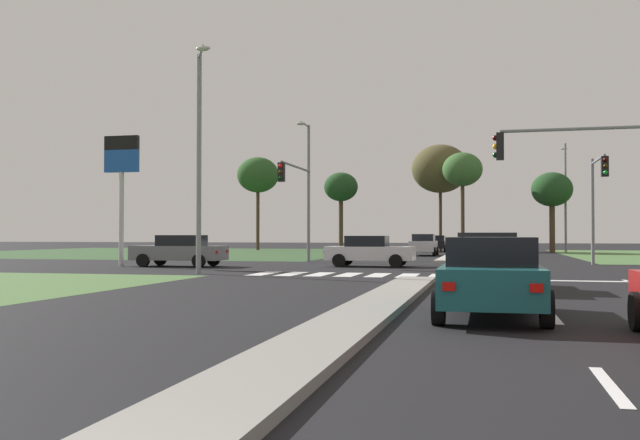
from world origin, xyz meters
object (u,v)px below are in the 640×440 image
(car_grey_near, at_px, (180,250))
(street_lamp_third, at_px, (308,183))
(traffic_signal_far_right, at_px, (597,190))
(street_lamp_fourth, at_px, (565,191))
(car_black_second, at_px, (436,243))
(treeline_fourth, at_px, (462,170))
(fuel_price_totem, at_px, (122,171))
(treeline_second, at_px, (341,188))
(car_teal_fourth, at_px, (491,276))
(car_white_fifth, at_px, (370,251))
(traffic_signal_near_right, at_px, (589,169))
(treeline_fifth, at_px, (552,190))
(street_lamp_second, at_px, (199,150))
(treeline_near, at_px, (258,175))
(traffic_signal_far_left, at_px, (299,193))
(car_silver_third, at_px, (424,245))
(treeline_third, at_px, (440,169))
(car_beige_sixth, at_px, (487,260))

(car_grey_near, distance_m, street_lamp_third, 12.78)
(traffic_signal_far_right, xyz_separation_m, street_lamp_fourth, (1.31, 26.93, 1.55))
(car_black_second, relative_size, treeline_fourth, 0.48)
(fuel_price_totem, relative_size, treeline_second, 0.83)
(car_teal_fourth, bearing_deg, car_white_fifth, 105.68)
(car_teal_fourth, xyz_separation_m, traffic_signal_near_right, (3.32, 11.67, 3.01))
(treeline_fifth, bearing_deg, street_lamp_second, -114.04)
(treeline_near, relative_size, treeline_fourth, 1.06)
(car_black_second, relative_size, treeline_second, 0.55)
(car_white_fifth, distance_m, treeline_near, 38.66)
(traffic_signal_far_left, relative_size, street_lamp_second, 0.65)
(car_silver_third, height_order, car_teal_fourth, car_silver_third)
(car_teal_fourth, relative_size, traffic_signal_far_right, 0.77)
(traffic_signal_near_right, distance_m, treeline_third, 42.91)
(treeline_second, distance_m, treeline_third, 9.90)
(car_black_second, bearing_deg, street_lamp_third, 72.69)
(car_silver_third, bearing_deg, car_grey_near, 63.99)
(car_grey_near, height_order, car_teal_fourth, car_grey_near)
(car_beige_sixth, relative_size, treeline_second, 0.60)
(street_lamp_fourth, bearing_deg, treeline_third, 162.55)
(car_black_second, height_order, street_lamp_fourth, street_lamp_fourth)
(car_white_fifth, distance_m, fuel_price_totem, 12.85)
(car_teal_fourth, relative_size, treeline_near, 0.45)
(car_white_fifth, bearing_deg, treeline_third, 177.83)
(car_grey_near, bearing_deg, traffic_signal_near_right, -109.62)
(car_grey_near, bearing_deg, treeline_third, -16.21)
(car_white_fifth, bearing_deg, treeline_second, -165.95)
(car_black_second, relative_size, street_lamp_second, 0.49)
(traffic_signal_near_right, distance_m, treeline_fourth, 38.91)
(treeline_fourth, distance_m, treeline_fifth, 7.84)
(street_lamp_second, relative_size, fuel_price_totem, 1.36)
(street_lamp_third, relative_size, treeline_second, 1.12)
(car_grey_near, distance_m, treeline_fourth, 34.91)
(treeline_near, height_order, treeline_fourth, treeline_near)
(car_teal_fourth, relative_size, street_lamp_fourth, 0.45)
(traffic_signal_far_left, distance_m, street_lamp_second, 10.64)
(fuel_price_totem, relative_size, treeline_fourth, 0.72)
(car_black_second, relative_size, treeline_third, 0.42)
(car_beige_sixth, height_order, treeline_third, treeline_third)
(car_beige_sixth, bearing_deg, car_white_fifth, 113.24)
(fuel_price_totem, height_order, treeline_third, treeline_third)
(street_lamp_third, bearing_deg, car_silver_third, 53.88)
(car_white_fifth, height_order, treeline_fourth, treeline_fourth)
(car_black_second, height_order, street_lamp_second, street_lamp_second)
(traffic_signal_far_left, bearing_deg, car_black_second, 79.33)
(treeline_fifth, bearing_deg, treeline_second, 166.24)
(traffic_signal_far_right, bearing_deg, street_lamp_second, -145.90)
(street_lamp_fourth, distance_m, treeline_fourth, 8.98)
(car_silver_third, height_order, street_lamp_third, street_lamp_third)
(car_silver_third, distance_m, treeline_fourth, 13.29)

